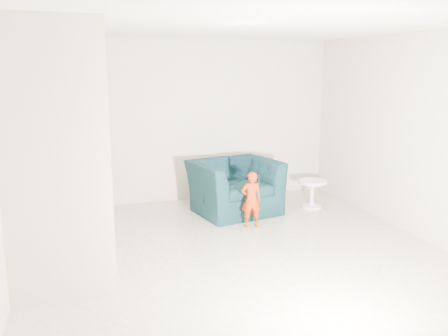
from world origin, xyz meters
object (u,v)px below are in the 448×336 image
Objects in this scene: armchair at (235,187)px; toddler at (251,200)px; staircase at (62,182)px; side_table at (312,189)px.

armchair reaches higher than toddler.
staircase is at bearing -165.12° from armchair.
toddler is at bearing 11.03° from staircase.
staircase reaches higher than armchair.
armchair is at bearing -81.01° from toddler.
armchair is 1.29m from side_table.
armchair is at bearing 173.19° from side_table.
side_table is 3.99m from staircase.
staircase is (-2.51, -1.25, 0.54)m from armchair.
toddler is 1.42m from side_table.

